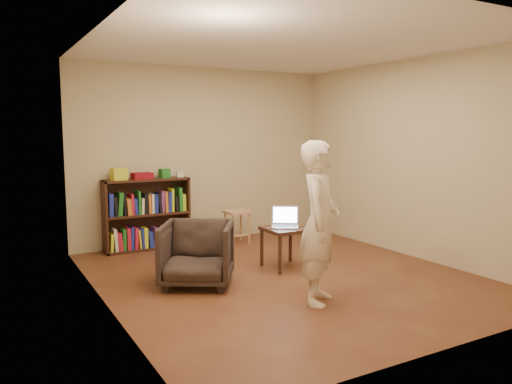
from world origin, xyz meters
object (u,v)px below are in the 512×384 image
stool (237,217)px  laptop (285,222)px  bookshelf (147,218)px  armchair (197,254)px  side_table (285,234)px  person (319,223)px

stool → laptop: laptop is taller
bookshelf → laptop: 2.12m
armchair → laptop: (1.23, 0.15, 0.21)m
side_table → bookshelf: bearing=123.1°
bookshelf → stool: bearing=-13.4°
side_table → stool: bearing=86.0°
bookshelf → armchair: (-0.03, -1.90, -0.09)m
laptop → person: 1.33m
person → armchair: bearing=81.8°
bookshelf → laptop: bookshelf is taller
side_table → laptop: (0.03, 0.05, 0.14)m
armchair → person: size_ratio=0.48×
laptop → person: (-0.41, -1.25, 0.23)m
bookshelf → stool: bookshelf is taller
armchair → side_table: bearing=36.4°
side_table → laptop: 0.15m
bookshelf → side_table: bookshelf is taller
bookshelf → person: person is taller
bookshelf → armchair: 1.90m
bookshelf → laptop: bearing=-55.6°
laptop → armchair: bearing=-140.2°
side_table → laptop: bearing=63.5°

